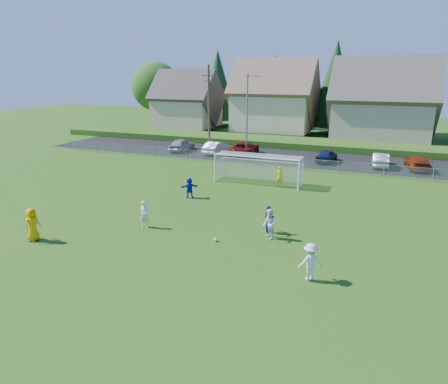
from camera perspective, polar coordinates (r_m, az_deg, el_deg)
The scene contains 23 objects.
ground at distance 20.77m, azimuth -8.36°, elevation -9.64°, with size 160.00×160.00×0.00m, color #193D0C.
asphalt_lot at distance 45.45m, azimuth 9.22°, elevation 4.89°, with size 60.00×60.00×0.00m, color black.
grass_embankment at distance 52.60m, azimuth 11.09°, elevation 6.83°, with size 70.00×6.00×0.80m, color #1E420F.
soccer_ball at distance 22.67m, azimuth -1.21°, elevation -6.81°, with size 0.22×0.22×0.22m, color white.
referee at distance 24.94m, azimuth -25.69°, elevation -4.21°, with size 0.93×0.61×1.91m, color #FFAB05.
player_white_a at distance 24.89m, azimuth -11.30°, elevation -3.15°, with size 0.61×0.40×1.67m, color silver.
player_white_b at distance 22.87m, azimuth 6.49°, elevation -4.60°, with size 0.86×0.67×1.77m, color silver.
player_white_c at distance 18.84m, azimuth 12.20°, elevation -9.73°, with size 1.15×0.66×1.78m, color silver.
player_blue_a at distance 23.73m, azimuth 6.35°, elevation -3.92°, with size 0.98×0.41×1.67m, color #1216A9.
player_blue_b at distance 30.31m, azimuth -4.94°, elevation 0.61°, with size 1.44×0.46×1.55m, color #1216A9.
goalkeeper at distance 33.43m, azimuth 7.94°, elevation 2.21°, with size 0.64×0.42×1.74m, color yellow.
car_a at distance 48.88m, azimuth -6.08°, elevation 6.72°, with size 1.76×4.38×1.49m, color gray.
car_b at distance 47.00m, azimuth -1.20°, elevation 6.37°, with size 1.51×4.34×1.43m, color white.
car_c at distance 46.16m, azimuth 2.90°, elevation 6.25°, with size 2.60×5.64×1.57m, color #600B0B.
car_e at distance 43.85m, azimuth 14.46°, elevation 5.05°, with size 1.61×3.99×1.36m, color #121B3F.
car_f at distance 43.35m, azimuth 21.42°, elevation 4.31°, with size 1.47×4.21×1.39m, color #B7B7B7.
car_g at distance 43.57m, azimuth 25.95°, elevation 3.81°, with size 1.92×4.71×1.37m, color maroon.
soccer_goal at distance 34.27m, azimuth 5.03°, elevation 3.96°, with size 7.42×1.90×2.50m.
chainlink_fence at distance 40.09m, azimuth 7.49°, elevation 4.29°, with size 52.06×0.06×1.20m.
streetlight at distance 44.47m, azimuth 3.38°, elevation 11.12°, with size 1.38×0.18×9.00m.
utility_pole at distance 47.20m, azimuth -2.17°, elevation 11.84°, with size 1.60×0.26×10.00m.
houses_row at distance 58.96m, azimuth 14.87°, elevation 14.42°, with size 53.90×11.45×13.27m.
tree_row at distance 65.31m, azimuth 14.76°, elevation 14.23°, with size 65.98×12.36×13.80m.
Camera 1 is at (9.61, -15.97, 9.16)m, focal length 32.00 mm.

